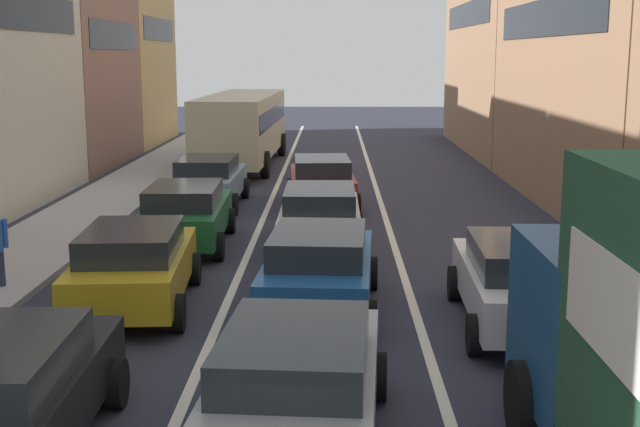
# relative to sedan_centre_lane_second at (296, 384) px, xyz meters

# --- Properties ---
(sidewalk_left) EXTENTS (2.60, 64.00, 0.14)m
(sidewalk_left) POSITION_rel_sedan_centre_lane_second_xyz_m (-6.53, 14.19, -0.73)
(sidewalk_left) COLOR #AAAAAA
(sidewalk_left) RESTS_ON ground
(lane_stripe_left) EXTENTS (0.16, 60.00, 0.01)m
(lane_stripe_left) POSITION_rel_sedan_centre_lane_second_xyz_m (-1.53, 14.19, -0.79)
(lane_stripe_left) COLOR silver
(lane_stripe_left) RESTS_ON ground
(lane_stripe_right) EXTENTS (0.16, 60.00, 0.01)m
(lane_stripe_right) POSITION_rel_sedan_centre_lane_second_xyz_m (1.87, 14.19, -0.79)
(lane_stripe_right) COLOR silver
(lane_stripe_right) RESTS_ON ground
(sedan_centre_lane_second) EXTENTS (2.28, 4.41, 1.49)m
(sedan_centre_lane_second) POSITION_rel_sedan_centre_lane_second_xyz_m (0.00, 0.00, 0.00)
(sedan_centre_lane_second) COLOR gray
(sedan_centre_lane_second) RESTS_ON ground
(hatchback_centre_lane_third) EXTENTS (2.25, 4.39, 1.49)m
(hatchback_centre_lane_third) POSITION_rel_sedan_centre_lane_second_xyz_m (0.17, 5.31, 0.00)
(hatchback_centre_lane_third) COLOR #194C8C
(hatchback_centre_lane_third) RESTS_ON ground
(sedan_left_lane_third) EXTENTS (2.30, 4.41, 1.49)m
(sedan_left_lane_third) POSITION_rel_sedan_centre_lane_second_xyz_m (-3.15, 5.49, 0.00)
(sedan_left_lane_third) COLOR #B29319
(sedan_left_lane_third) RESTS_ON ground
(coupe_centre_lane_fourth) EXTENTS (2.07, 4.30, 1.49)m
(coupe_centre_lane_fourth) POSITION_rel_sedan_centre_lane_second_xyz_m (0.11, 10.03, 0.00)
(coupe_centre_lane_fourth) COLOR beige
(coupe_centre_lane_fourth) RESTS_ON ground
(sedan_left_lane_fourth) EXTENTS (2.17, 4.35, 1.49)m
(sedan_left_lane_fourth) POSITION_rel_sedan_centre_lane_second_xyz_m (-3.08, 10.37, 0.00)
(sedan_left_lane_fourth) COLOR #19592D
(sedan_left_lane_fourth) RESTS_ON ground
(sedan_centre_lane_fifth) EXTENTS (2.26, 4.39, 1.49)m
(sedan_centre_lane_fifth) POSITION_rel_sedan_centre_lane_second_xyz_m (0.07, 15.67, 0.00)
(sedan_centre_lane_fifth) COLOR #A51E1E
(sedan_centre_lane_fifth) RESTS_ON ground
(sedan_left_lane_fifth) EXTENTS (2.09, 4.32, 1.49)m
(sedan_left_lane_fifth) POSITION_rel_sedan_centre_lane_second_xyz_m (-3.31, 15.69, 0.00)
(sedan_left_lane_fifth) COLOR #759EB7
(sedan_left_lane_fifth) RESTS_ON ground
(sedan_right_lane_behind_truck) EXTENTS (2.19, 4.36, 1.49)m
(sedan_right_lane_behind_truck) POSITION_rel_sedan_centre_lane_second_xyz_m (3.53, 4.52, 0.00)
(sedan_right_lane_behind_truck) COLOR silver
(sedan_right_lane_behind_truck) RESTS_ON ground
(bus_mid_queue_primary) EXTENTS (3.02, 10.56, 2.90)m
(bus_mid_queue_primary) POSITION_rel_sedan_centre_lane_second_xyz_m (-3.26, 24.77, 0.96)
(bus_mid_queue_primary) COLOR #BFB793
(bus_mid_queue_primary) RESTS_ON ground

